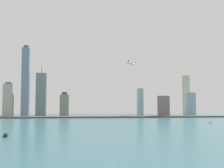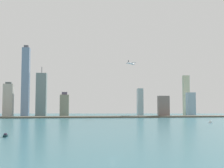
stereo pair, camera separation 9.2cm
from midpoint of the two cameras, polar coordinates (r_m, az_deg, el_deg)
ground_plane at (r=168.83m, az=0.20°, el=-14.69°), size 6000.00×6000.00×0.00m
waterfront_pier at (r=685.38m, az=-4.99°, el=-6.60°), size 954.62×43.09×3.44m
skyscraper_0 at (r=825.55m, az=15.53°, el=-3.91°), size 23.24×15.99×65.00m
skyscraper_2 at (r=746.83m, az=-16.93°, el=0.43°), size 18.36×18.48×180.99m
skyscraper_3 at (r=809.05m, az=-13.98°, el=-2.06°), size 27.65×26.68×136.05m
skyscraper_4 at (r=762.26m, az=5.65°, el=-3.69°), size 13.88×21.61×74.17m
skyscraper_5 at (r=857.58m, az=14.65°, el=-2.22°), size 17.91×12.30×116.30m
skyscraper_6 at (r=762.10m, az=-20.09°, el=-3.05°), size 23.76×17.85×87.99m
skyscraper_7 at (r=736.89m, az=10.30°, el=-4.43°), size 27.88×16.04×53.48m
skyscraper_8 at (r=773.19m, az=-9.52°, el=-4.17°), size 23.81×19.59×64.88m
boat_1 at (r=295.61m, az=-20.57°, el=-9.65°), size 4.35×10.23×3.45m
boat_3 at (r=509.88m, az=19.15°, el=-7.26°), size 7.35×5.63×3.88m
airplane at (r=697.43m, az=3.87°, el=4.12°), size 23.51×24.89×8.27m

